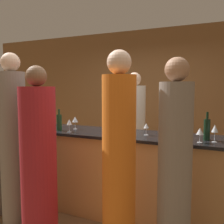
% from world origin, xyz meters
% --- Properties ---
extents(ground_plane, '(14.00, 14.00, 0.00)m').
position_xyz_m(ground_plane, '(0.00, 0.00, 0.00)').
color(ground_plane, brown).
extents(back_wall, '(8.00, 0.06, 2.80)m').
position_xyz_m(back_wall, '(0.00, 2.08, 1.40)').
color(back_wall, brown).
rests_on(back_wall, ground_plane).
extents(bar_counter, '(3.65, 0.69, 1.06)m').
position_xyz_m(bar_counter, '(0.00, 0.00, 0.53)').
color(bar_counter, '#B27F4C').
rests_on(bar_counter, ground_plane).
extents(bartender, '(0.35, 0.35, 1.87)m').
position_xyz_m(bartender, '(0.09, 0.84, 0.87)').
color(bartender, silver).
rests_on(bartender, ground_plane).
extents(guest_0, '(0.30, 0.30, 1.88)m').
position_xyz_m(guest_0, '(1.00, -0.70, 0.89)').
color(guest_0, gray).
rests_on(guest_0, ground_plane).
extents(guest_2, '(0.31, 0.31, 1.96)m').
position_xyz_m(guest_2, '(0.51, -0.79, 0.93)').
color(guest_2, orange).
rests_on(guest_2, ground_plane).
extents(guest_3, '(0.31, 0.31, 2.03)m').
position_xyz_m(guest_3, '(-0.88, -0.71, 0.96)').
color(guest_3, gray).
rests_on(guest_3, ground_plane).
extents(guest_4, '(0.38, 0.38, 1.85)m').
position_xyz_m(guest_4, '(-0.40, -0.84, 0.86)').
color(guest_4, maroon).
rests_on(guest_4, ground_plane).
extents(wine_bottle_0, '(0.07, 0.07, 0.29)m').
position_xyz_m(wine_bottle_0, '(-0.62, -0.16, 1.17)').
color(wine_bottle_0, '#19381E').
rests_on(wine_bottle_0, bar_counter).
extents(wine_bottle_1, '(0.07, 0.07, 0.28)m').
position_xyz_m(wine_bottle_1, '(-1.02, -0.12, 1.17)').
color(wine_bottle_1, black).
rests_on(wine_bottle_1, bar_counter).
extents(wine_bottle_2, '(0.07, 0.07, 0.31)m').
position_xyz_m(wine_bottle_2, '(1.22, -0.03, 1.18)').
color(wine_bottle_2, black).
rests_on(wine_bottle_2, bar_counter).
extents(wine_glass_0, '(0.08, 0.08, 0.18)m').
position_xyz_m(wine_glass_0, '(-0.48, 0.01, 1.19)').
color(wine_glass_0, silver).
rests_on(wine_glass_0, bar_counter).
extents(wine_glass_1, '(0.08, 0.08, 0.15)m').
position_xyz_m(wine_glass_1, '(1.17, -0.21, 1.17)').
color(wine_glass_1, silver).
rests_on(wine_glass_1, bar_counter).
extents(wine_glass_2, '(0.06, 0.06, 0.15)m').
position_xyz_m(wine_glass_2, '(0.54, -0.02, 1.16)').
color(wine_glass_2, silver).
rests_on(wine_glass_2, bar_counter).
extents(wine_glass_3, '(0.07, 0.07, 0.17)m').
position_xyz_m(wine_glass_3, '(-0.42, -0.22, 1.18)').
color(wine_glass_3, silver).
rests_on(wine_glass_3, bar_counter).
extents(wine_glass_4, '(0.06, 0.06, 0.15)m').
position_xyz_m(wine_glass_4, '(0.07, -0.09, 1.17)').
color(wine_glass_4, silver).
rests_on(wine_glass_4, bar_counter).
extents(wine_glass_5, '(0.07, 0.07, 0.18)m').
position_xyz_m(wine_glass_5, '(1.30, -0.11, 1.20)').
color(wine_glass_5, silver).
rests_on(wine_glass_5, bar_counter).
extents(wine_glass_6, '(0.08, 0.08, 0.18)m').
position_xyz_m(wine_glass_6, '(0.24, -0.05, 1.19)').
color(wine_glass_6, silver).
rests_on(wine_glass_6, bar_counter).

